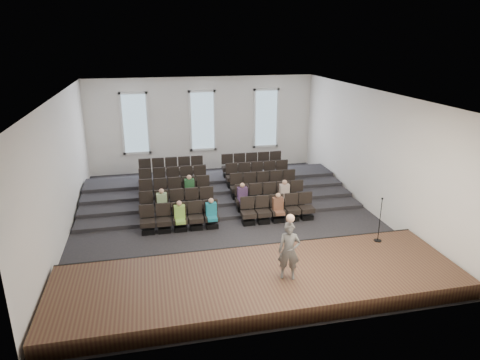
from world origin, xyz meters
name	(u,v)px	position (x,y,z in m)	size (l,w,h in m)	color
ground	(227,219)	(0.00, 0.00, 0.00)	(14.00, 14.00, 0.00)	black
ceiling	(226,93)	(0.00, 0.00, 5.01)	(12.00, 14.00, 0.02)	white
wall_back	(203,124)	(0.00, 7.02, 2.50)	(12.00, 0.04, 5.00)	white
wall_front	(283,241)	(0.00, -7.02, 2.50)	(12.00, 0.04, 5.00)	white
wall_left	(60,170)	(-6.02, 0.00, 2.50)	(0.04, 14.00, 5.00)	white
wall_right	(370,151)	(6.02, 0.00, 2.50)	(0.04, 14.00, 5.00)	white
stage	(260,282)	(0.00, -5.10, 0.25)	(11.80, 3.60, 0.50)	#4D3521
stage_lip	(246,253)	(0.00, -3.33, 0.25)	(11.80, 0.06, 0.52)	black
risers	(215,189)	(0.00, 3.17, 0.20)	(11.80, 4.80, 0.60)	black
seating_rows	(221,191)	(0.00, 1.54, 0.68)	(6.80, 4.70, 1.67)	black
windows	(203,121)	(0.00, 6.95, 2.70)	(8.44, 0.10, 3.24)	white
audience	(222,200)	(-0.19, 0.15, 0.79)	(5.45, 2.64, 1.10)	#88BA4A
speaker	(289,251)	(0.73, -5.42, 1.34)	(0.61, 0.40, 1.68)	#54524F
mic_stand	(379,228)	(4.39, -3.89, 0.96)	(0.26, 0.26, 1.54)	black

